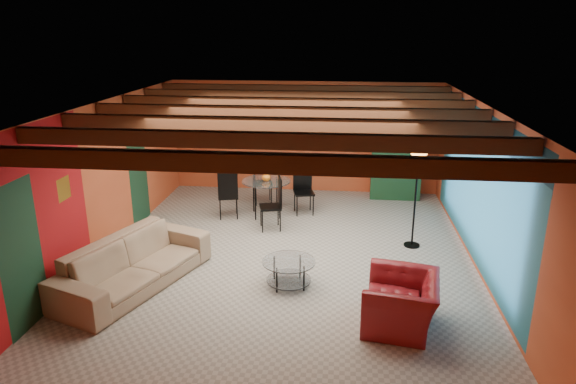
# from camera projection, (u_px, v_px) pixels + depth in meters

# --- Properties ---
(room) EXTENTS (6.52, 8.01, 2.71)m
(room) POSITION_uv_depth(u_px,v_px,m) (287.00, 125.00, 8.54)
(room) COLOR gray
(room) RESTS_ON ground
(sofa) EXTENTS (1.90, 2.85, 0.78)m
(sofa) POSITION_uv_depth(u_px,v_px,m) (134.00, 263.00, 8.01)
(sofa) COLOR #8C735A
(sofa) RESTS_ON ground
(armchair) EXTENTS (1.13, 1.24, 0.71)m
(armchair) POSITION_uv_depth(u_px,v_px,m) (401.00, 302.00, 6.93)
(armchair) COLOR maroon
(armchair) RESTS_ON ground
(coffee_table) EXTENTS (1.01, 1.01, 0.43)m
(coffee_table) POSITION_uv_depth(u_px,v_px,m) (289.00, 273.00, 8.07)
(coffee_table) COLOR white
(coffee_table) RESTS_ON ground
(dining_table) EXTENTS (2.53, 2.53, 1.09)m
(dining_table) POSITION_uv_depth(u_px,v_px,m) (266.00, 191.00, 11.03)
(dining_table) COLOR white
(dining_table) RESTS_ON ground
(armoire) EXTENTS (1.13, 0.56, 1.98)m
(armoire) POSITION_uv_depth(u_px,v_px,m) (396.00, 157.00, 12.13)
(armoire) COLOR maroon
(armoire) RESTS_ON ground
(floor_lamp) EXTENTS (0.41, 0.41, 1.83)m
(floor_lamp) POSITION_uv_depth(u_px,v_px,m) (415.00, 200.00, 9.33)
(floor_lamp) COLOR black
(floor_lamp) RESTS_ON ground
(ceiling_fan) EXTENTS (1.50, 1.50, 0.44)m
(ceiling_fan) POSITION_uv_depth(u_px,v_px,m) (287.00, 126.00, 8.43)
(ceiling_fan) COLOR #472614
(ceiling_fan) RESTS_ON ceiling
(painting) EXTENTS (1.05, 0.03, 0.65)m
(painting) POSITION_uv_depth(u_px,v_px,m) (268.00, 125.00, 12.49)
(painting) COLOR black
(painting) RESTS_ON wall_back
(potted_plant) EXTENTS (0.45, 0.39, 0.49)m
(potted_plant) POSITION_uv_depth(u_px,v_px,m) (399.00, 104.00, 11.75)
(potted_plant) COLOR #26661E
(potted_plant) RESTS_ON armoire
(vase) EXTENTS (0.24, 0.24, 0.19)m
(vase) POSITION_uv_depth(u_px,v_px,m) (266.00, 163.00, 10.83)
(vase) COLOR orange
(vase) RESTS_ON dining_table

